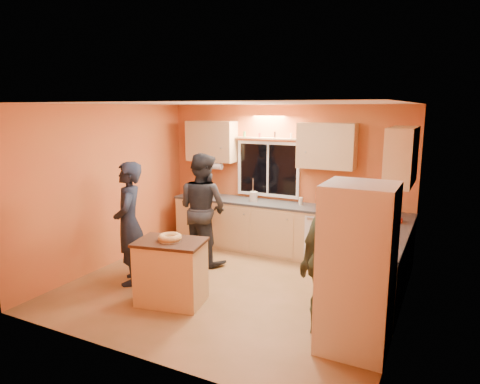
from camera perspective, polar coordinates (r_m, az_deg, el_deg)
The scene contains 14 objects.
ground at distance 6.31m, azimuth -1.02°, elevation -12.60°, with size 4.50×4.50×0.00m, color brown.
room_shell at distance 6.16m, azimuth 1.69°, elevation 2.52°, with size 4.54×4.04×2.61m.
back_counter at distance 7.61m, azimuth 5.03°, elevation -4.83°, with size 4.23×0.62×0.90m.
right_counter at distance 6.04m, azimuth 18.19°, elevation -9.70°, with size 0.62×1.84×0.90m.
refrigerator at distance 4.68m, azimuth 15.33°, elevation -9.80°, with size 0.72×0.70×1.80m, color silver.
island at distance 5.78m, azimuth -9.18°, elevation -10.41°, with size 0.98×0.76×0.85m.
bundt_pastry at distance 5.63m, azimuth -9.33°, elevation -6.00°, with size 0.31×0.31×0.09m, color tan.
person_left at distance 6.41m, azimuth -14.57°, elevation -4.08°, with size 0.65×0.43×1.80m, color black.
person_center at distance 7.06m, azimuth -5.01°, elevation -2.20°, with size 0.89×0.69×1.83m, color black.
person_right at distance 4.96m, azimuth 11.31°, elevation -8.84°, with size 1.01×0.42×1.73m, color #333B25.
mixing_bowl at distance 7.19m, azimuth 13.22°, elevation -1.97°, with size 0.37×0.37×0.09m, color black.
utensil_crock at distance 7.65m, azimuth 1.82°, elevation -0.59°, with size 0.14×0.14×0.17m, color beige.
potted_plant at distance 5.83m, azimuth 18.08°, elevation -4.24°, with size 0.27×0.23×0.30m, color gray.
red_box at distance 6.64m, azimuth 20.06°, elevation -3.53°, with size 0.16×0.12×0.07m, color maroon.
Camera 1 is at (2.69, -5.11, 2.54)m, focal length 32.00 mm.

